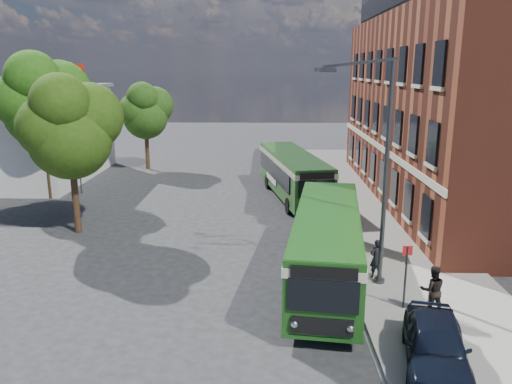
{
  "coord_description": "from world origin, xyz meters",
  "views": [
    {
      "loc": [
        0.62,
        -20.9,
        8.62
      ],
      "look_at": [
        0.03,
        4.83,
        2.2
      ],
      "focal_mm": 35.0,
      "sensor_mm": 36.0,
      "label": 1
    }
  ],
  "objects_px": {
    "street_lamp": "(377,170)",
    "bus_front": "(327,240)",
    "parked_car": "(436,344)",
    "bus_rear": "(293,171)"
  },
  "relations": [
    {
      "from": "bus_rear",
      "to": "parked_car",
      "type": "bearing_deg",
      "value": -81.1
    },
    {
      "from": "parked_car",
      "to": "bus_front",
      "type": "bearing_deg",
      "value": 124.03
    },
    {
      "from": "parked_car",
      "to": "bus_rear",
      "type": "bearing_deg",
      "value": 111.29
    },
    {
      "from": "bus_front",
      "to": "parked_car",
      "type": "xyz_separation_m",
      "value": [
        2.46,
        -6.2,
        -0.94
      ]
    },
    {
      "from": "bus_front",
      "to": "parked_car",
      "type": "height_order",
      "value": "bus_front"
    },
    {
      "from": "parked_car",
      "to": "street_lamp",
      "type": "bearing_deg",
      "value": 108.96
    },
    {
      "from": "street_lamp",
      "to": "bus_front",
      "type": "bearing_deg",
      "value": 170.97
    },
    {
      "from": "bus_front",
      "to": "bus_rear",
      "type": "height_order",
      "value": "same"
    },
    {
      "from": "bus_front",
      "to": "street_lamp",
      "type": "bearing_deg",
      "value": -9.03
    },
    {
      "from": "bus_front",
      "to": "parked_car",
      "type": "relative_size",
      "value": 2.57
    }
  ]
}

